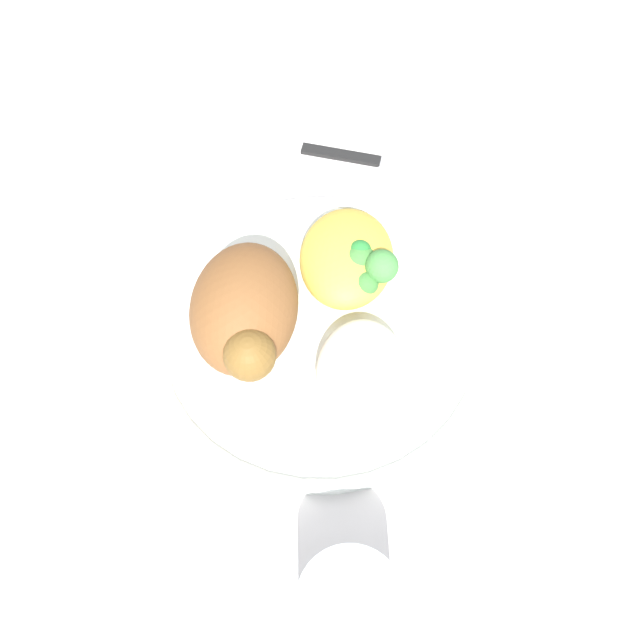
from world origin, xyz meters
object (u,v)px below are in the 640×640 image
at_px(plate, 320,331).
at_px(rice_pile, 362,372).
at_px(roasted_chicken, 245,311).
at_px(knife, 378,161).
at_px(fork, 383,183).
at_px(water_glass, 349,609).
at_px(mac_cheese_with_broccoli, 350,259).

height_order(plate, rice_pile, rice_pile).
xyz_separation_m(roasted_chicken, knife, (-0.22, 0.10, -0.06)).
relative_size(plate, fork, 1.98).
bearing_deg(water_glass, plate, -169.40).
height_order(mac_cheese_with_broccoli, fork, mac_cheese_with_broccoli).
bearing_deg(water_glass, rice_pile, -178.70).
distance_m(roasted_chicken, mac_cheese_with_broccoli, 0.11).
bearing_deg(water_glass, roasted_chicken, -154.39).
height_order(plate, fork, plate).
xyz_separation_m(plate, knife, (-0.20, 0.04, -0.01)).
bearing_deg(roasted_chicken, water_glass, 25.61).
bearing_deg(knife, rice_pile, 0.15).
height_order(roasted_chicken, mac_cheese_with_broccoli, roasted_chicken).
bearing_deg(plate, fork, 165.84).
bearing_deg(roasted_chicken, knife, 156.30).
distance_m(plate, water_glass, 0.23).
distance_m(roasted_chicken, water_glass, 0.23).
height_order(roasted_chicken, fork, roasted_chicken).
height_order(knife, water_glass, water_glass).
relative_size(mac_cheese_with_broccoli, water_glass, 1.26).
bearing_deg(rice_pile, plate, -141.02).
height_order(mac_cheese_with_broccoli, knife, mac_cheese_with_broccoli).
xyz_separation_m(mac_cheese_with_broccoli, fork, (-0.12, 0.02, -0.04)).
bearing_deg(water_glass, fork, 179.68).
xyz_separation_m(plate, rice_pile, (0.05, 0.04, 0.03)).
bearing_deg(fork, rice_pile, -1.61).
relative_size(knife, water_glass, 2.36).
bearing_deg(rice_pile, mac_cheese_with_broccoli, -170.16).
height_order(rice_pile, knife, rice_pile).
xyz_separation_m(knife, water_glass, (0.43, 0.00, 0.04)).
relative_size(roasted_chicken, water_glass, 1.56).
xyz_separation_m(rice_pile, water_glass, (0.18, 0.00, 0.00)).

